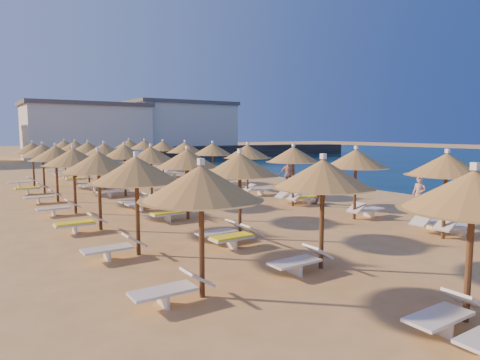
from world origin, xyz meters
TOP-DOWN VIEW (x-y plane):
  - ground at (0.00, 0.00)m, footprint 220.00×220.00m
  - jetty at (26.98, 40.75)m, footprint 30.26×8.13m
  - hotel_blocks at (3.12, 46.33)m, footprint 48.77×9.78m
  - parasol_row_east at (2.01, 6.75)m, footprint 2.66×40.59m
  - parasol_row_west at (-3.57, 6.75)m, footprint 2.66×40.59m
  - parasol_row_inland at (-7.08, 6.75)m, footprint 2.66×25.42m
  - loungers at (-1.94, 6.69)m, footprint 12.23×39.42m
  - beachgoer_c at (5.61, 7.56)m, footprint 0.96×1.17m
  - beachgoer_a at (5.58, -1.35)m, footprint 0.51×0.65m
  - beachgoer_b at (3.32, 2.37)m, footprint 1.04×1.12m

SIDE VIEW (x-z plane):
  - ground at x=0.00m, z-range 0.00..0.00m
  - loungers at x=-1.94m, z-range 0.01..0.67m
  - jetty at x=26.98m, z-range 0.00..1.50m
  - beachgoer_a at x=5.58m, z-range 0.00..1.59m
  - beachgoer_b at x=3.32m, z-range 0.00..1.83m
  - beachgoer_c at x=5.61m, z-range 0.00..1.87m
  - parasol_row_inland at x=-7.08m, z-range 0.93..3.91m
  - parasol_row_east at x=2.01m, z-range 0.93..3.91m
  - parasol_row_west at x=-3.57m, z-range 0.93..3.91m
  - hotel_blocks at x=3.12m, z-range -0.35..7.75m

